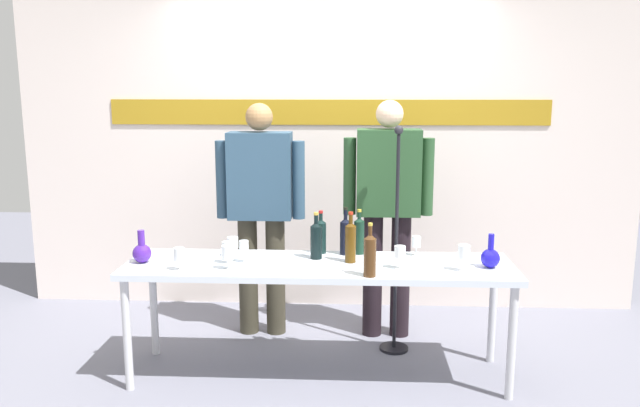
{
  "coord_description": "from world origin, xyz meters",
  "views": [
    {
      "loc": [
        0.2,
        -3.74,
        1.81
      ],
      "look_at": [
        0.0,
        0.15,
        1.08
      ],
      "focal_mm": 35.35,
      "sensor_mm": 36.0,
      "label": 1
    }
  ],
  "objects_px": {
    "wine_bottle_0": "(359,235)",
    "wine_bottle_2": "(345,235)",
    "decanter_blue_left": "(142,252)",
    "wine_glass_right_2": "(400,252)",
    "presenter_right": "(388,203)",
    "wine_bottle_4": "(351,241)",
    "wine_glass_left_3": "(227,253)",
    "wine_glass_left_0": "(228,248)",
    "presenter_left": "(261,203)",
    "wine_glass_right_1": "(416,242)",
    "wine_bottle_5": "(370,254)",
    "wine_glass_left_1": "(244,247)",
    "wine_glass_right_0": "(464,252)",
    "display_table": "(319,273)",
    "decanter_blue_right": "(490,257)",
    "wine_bottle_1": "(316,239)",
    "microphone_stand": "(395,277)",
    "wine_glass_left_2": "(233,243)",
    "wine_glass_left_4": "(179,255)",
    "wine_bottle_3": "(321,235)"
  },
  "relations": [
    {
      "from": "decanter_blue_left",
      "to": "wine_glass_left_3",
      "type": "distance_m",
      "value": 0.57
    },
    {
      "from": "wine_bottle_1",
      "to": "wine_glass_right_2",
      "type": "height_order",
      "value": "wine_bottle_1"
    },
    {
      "from": "wine_glass_left_1",
      "to": "wine_glass_right_2",
      "type": "relative_size",
      "value": 0.99
    },
    {
      "from": "wine_glass_left_3",
      "to": "presenter_right",
      "type": "bearing_deg",
      "value": 40.37
    },
    {
      "from": "decanter_blue_left",
      "to": "wine_glass_right_2",
      "type": "bearing_deg",
      "value": -1.73
    },
    {
      "from": "decanter_blue_left",
      "to": "wine_glass_left_0",
      "type": "height_order",
      "value": "decanter_blue_left"
    },
    {
      "from": "wine_bottle_3",
      "to": "display_table",
      "type": "bearing_deg",
      "value": -90.94
    },
    {
      "from": "decanter_blue_left",
      "to": "wine_glass_right_2",
      "type": "distance_m",
      "value": 1.58
    },
    {
      "from": "wine_bottle_3",
      "to": "wine_glass_right_2",
      "type": "xyz_separation_m",
      "value": [
        0.49,
        -0.33,
        -0.02
      ]
    },
    {
      "from": "decanter_blue_left",
      "to": "wine_glass_left_4",
      "type": "relative_size",
      "value": 1.49
    },
    {
      "from": "wine_bottle_1",
      "to": "display_table",
      "type": "bearing_deg",
      "value": -78.54
    },
    {
      "from": "wine_glass_left_1",
      "to": "wine_glass_left_2",
      "type": "bearing_deg",
      "value": 125.54
    },
    {
      "from": "presenter_left",
      "to": "wine_glass_left_2",
      "type": "distance_m",
      "value": 0.59
    },
    {
      "from": "wine_glass_right_1",
      "to": "wine_bottle_5",
      "type": "bearing_deg",
      "value": -123.58
    },
    {
      "from": "decanter_blue_right",
      "to": "wine_glass_left_4",
      "type": "distance_m",
      "value": 1.86
    },
    {
      "from": "wine_bottle_4",
      "to": "microphone_stand",
      "type": "relative_size",
      "value": 0.2
    },
    {
      "from": "decanter_blue_right",
      "to": "wine_glass_right_0",
      "type": "bearing_deg",
      "value": -155.58
    },
    {
      "from": "presenter_left",
      "to": "wine_glass_right_1",
      "type": "relative_size",
      "value": 13.28
    },
    {
      "from": "presenter_right",
      "to": "wine_bottle_1",
      "type": "xyz_separation_m",
      "value": [
        -0.48,
        -0.58,
        -0.13
      ]
    },
    {
      "from": "decanter_blue_right",
      "to": "wine_glass_right_0",
      "type": "xyz_separation_m",
      "value": [
        -0.17,
        -0.08,
        0.05
      ]
    },
    {
      "from": "decanter_blue_right",
      "to": "wine_glass_left_4",
      "type": "height_order",
      "value": "decanter_blue_right"
    },
    {
      "from": "decanter_blue_left",
      "to": "presenter_right",
      "type": "relative_size",
      "value": 0.12
    },
    {
      "from": "wine_bottle_1",
      "to": "wine_glass_left_1",
      "type": "relative_size",
      "value": 2.16
    },
    {
      "from": "decanter_blue_right",
      "to": "wine_bottle_5",
      "type": "relative_size",
      "value": 0.66
    },
    {
      "from": "wine_bottle_3",
      "to": "wine_bottle_0",
      "type": "bearing_deg",
      "value": -1.92
    },
    {
      "from": "presenter_right",
      "to": "wine_bottle_5",
      "type": "bearing_deg",
      "value": -99.06
    },
    {
      "from": "wine_bottle_1",
      "to": "microphone_stand",
      "type": "distance_m",
      "value": 0.7
    },
    {
      "from": "wine_bottle_5",
      "to": "wine_glass_left_2",
      "type": "distance_m",
      "value": 0.94
    },
    {
      "from": "decanter_blue_right",
      "to": "wine_bottle_4",
      "type": "distance_m",
      "value": 0.85
    },
    {
      "from": "display_table",
      "to": "wine_glass_left_1",
      "type": "bearing_deg",
      "value": -179.39
    },
    {
      "from": "wine_glass_right_2",
      "to": "wine_glass_left_3",
      "type": "bearing_deg",
      "value": -176.31
    },
    {
      "from": "display_table",
      "to": "wine_bottle_5",
      "type": "height_order",
      "value": "wine_bottle_5"
    },
    {
      "from": "presenter_left",
      "to": "wine_bottle_4",
      "type": "xyz_separation_m",
      "value": [
        0.65,
        -0.65,
        -0.11
      ]
    },
    {
      "from": "presenter_left",
      "to": "wine_glass_left_2",
      "type": "height_order",
      "value": "presenter_left"
    },
    {
      "from": "wine_glass_right_0",
      "to": "display_table",
      "type": "bearing_deg",
      "value": 172.24
    },
    {
      "from": "microphone_stand",
      "to": "wine_bottle_2",
      "type": "bearing_deg",
      "value": -150.68
    },
    {
      "from": "presenter_right",
      "to": "wine_bottle_4",
      "type": "xyz_separation_m",
      "value": [
        -0.26,
        -0.65,
        -0.12
      ]
    },
    {
      "from": "display_table",
      "to": "wine_bottle_2",
      "type": "distance_m",
      "value": 0.33
    },
    {
      "from": "presenter_left",
      "to": "wine_glass_left_1",
      "type": "bearing_deg",
      "value": -90.51
    },
    {
      "from": "wine_glass_left_3",
      "to": "wine_glass_right_1",
      "type": "bearing_deg",
      "value": 17.69
    },
    {
      "from": "wine_bottle_0",
      "to": "wine_bottle_2",
      "type": "xyz_separation_m",
      "value": [
        -0.09,
        -0.02,
        0.0
      ]
    },
    {
      "from": "wine_glass_left_0",
      "to": "wine_glass_left_3",
      "type": "bearing_deg",
      "value": -79.52
    },
    {
      "from": "wine_glass_left_3",
      "to": "wine_glass_right_2",
      "type": "bearing_deg",
      "value": 3.69
    },
    {
      "from": "wine_bottle_5",
      "to": "wine_glass_left_4",
      "type": "relative_size",
      "value": 2.29
    },
    {
      "from": "display_table",
      "to": "wine_glass_left_2",
      "type": "height_order",
      "value": "wine_glass_left_2"
    },
    {
      "from": "decanter_blue_left",
      "to": "wine_glass_right_0",
      "type": "bearing_deg",
      "value": -2.29
    },
    {
      "from": "wine_glass_right_0",
      "to": "wine_glass_left_1",
      "type": "bearing_deg",
      "value": 175.15
    },
    {
      "from": "wine_glass_left_0",
      "to": "wine_glass_left_1",
      "type": "height_order",
      "value": "same"
    },
    {
      "from": "wine_glass_right_1",
      "to": "wine_glass_left_0",
      "type": "bearing_deg",
      "value": -168.28
    },
    {
      "from": "presenter_left",
      "to": "wine_glass_left_0",
      "type": "xyz_separation_m",
      "value": [
        -0.1,
        -0.72,
        -0.14
      ]
    }
  ]
}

